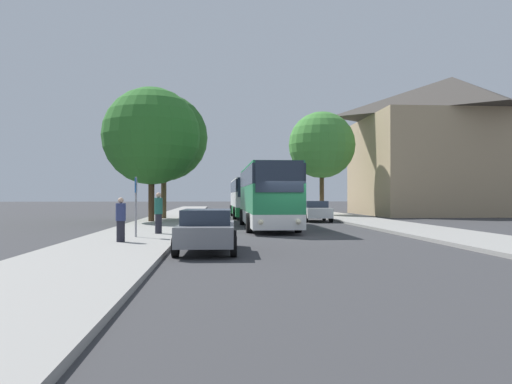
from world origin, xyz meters
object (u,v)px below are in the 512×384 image
object	(u,v)px
pedestrian_waiting_far	(159,213)
tree_left_near	(164,138)
parked_car_right_near	(315,211)
tree_left_far	(151,136)
bus_stop_sign	(136,200)
pedestrian_waiting_near	(121,220)
parked_car_left_curb	(207,230)
tree_right_near	(322,145)
bus_front	(267,196)
bus_middle	(247,197)
parked_car_right_far	(291,206)

from	to	relation	value
pedestrian_waiting_far	tree_left_near	bearing A→B (deg)	110.39
parked_car_right_near	tree_left_far	bearing A→B (deg)	11.76
bus_stop_sign	pedestrian_waiting_near	bearing A→B (deg)	-95.15
parked_car_left_curb	bus_stop_sign	bearing A→B (deg)	125.80
parked_car_left_curb	tree_right_near	world-z (taller)	tree_right_near
bus_front	bus_stop_sign	bearing A→B (deg)	-129.55
parked_car_left_curb	bus_middle	bearing A→B (deg)	85.74
parked_car_right_near	pedestrian_waiting_far	bearing A→B (deg)	55.67
parked_car_left_curb	bus_stop_sign	world-z (taller)	bus_stop_sign
parked_car_right_near	tree_left_far	distance (m)	12.66
tree_left_far	bus_stop_sign	bearing A→B (deg)	-85.37
pedestrian_waiting_near	tree_right_near	xyz separation A→B (m)	(13.09, 26.45, 5.55)
parked_car_right_near	pedestrian_waiting_far	distance (m)	16.21
bus_middle	pedestrian_waiting_near	size ratio (longest dim) A/B	7.30
tree_left_near	pedestrian_waiting_near	bearing A→B (deg)	-88.51
bus_front	pedestrian_waiting_far	size ratio (longest dim) A/B	6.41
pedestrian_waiting_far	tree_left_far	world-z (taller)	tree_left_far
parked_car_right_near	parked_car_right_far	world-z (taller)	parked_car_right_far
bus_middle	parked_car_right_near	bearing A→B (deg)	-57.28
bus_stop_sign	bus_middle	bearing A→B (deg)	74.87
tree_left_far	tree_right_near	distance (m)	17.97
bus_stop_sign	tree_left_far	distance (m)	13.63
pedestrian_waiting_near	tree_left_far	distance (m)	15.91
tree_left_near	bus_front	bearing A→B (deg)	-55.75
parked_car_left_curb	pedestrian_waiting_far	xyz separation A→B (m)	(-2.28, 6.31, 0.35)
bus_stop_sign	parked_car_right_near	bearing A→B (deg)	54.93
bus_middle	pedestrian_waiting_near	distance (m)	24.71
parked_car_right_near	tree_left_far	xyz separation A→B (m)	(-11.45, -1.88, 5.05)
parked_car_right_far	pedestrian_waiting_far	xyz separation A→B (m)	(-10.06, -26.96, 0.29)
parked_car_left_curb	parked_car_right_far	distance (m)	34.16
parked_car_left_curb	pedestrian_waiting_far	distance (m)	6.72
pedestrian_waiting_near	pedestrian_waiting_far	world-z (taller)	pedestrian_waiting_far
pedestrian_waiting_far	tree_left_near	xyz separation A→B (m)	(-1.41, 15.62, 5.19)
bus_front	bus_stop_sign	distance (m)	9.62
parked_car_left_curb	tree_left_near	bearing A→B (deg)	101.60
parked_car_left_curb	parked_car_right_near	distance (m)	20.67
bus_front	tree_left_far	size ratio (longest dim) A/B	1.32
bus_middle	tree_left_far	distance (m)	11.93
parked_car_left_curb	pedestrian_waiting_near	distance (m)	3.92
bus_front	pedestrian_waiting_far	bearing A→B (deg)	-134.21
bus_front	pedestrian_waiting_near	xyz separation A→B (m)	(-6.33, -9.60, -0.89)
tree_right_near	pedestrian_waiting_near	bearing A→B (deg)	-116.32
parked_car_left_curb	tree_right_near	xyz separation A→B (m)	(9.90, 28.74, 5.77)
parked_car_left_curb	tree_left_far	distance (m)	18.58
parked_car_right_near	tree_right_near	world-z (taller)	tree_right_near
bus_middle	tree_left_far	xyz separation A→B (m)	(-6.93, -8.81, 4.10)
bus_middle	pedestrian_waiting_near	bearing A→B (deg)	-104.66
pedestrian_waiting_near	parked_car_left_curb	bearing A→B (deg)	-56.71
parked_car_left_curb	tree_left_far	world-z (taller)	tree_left_far
parked_car_right_near	tree_left_near	distance (m)	12.67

